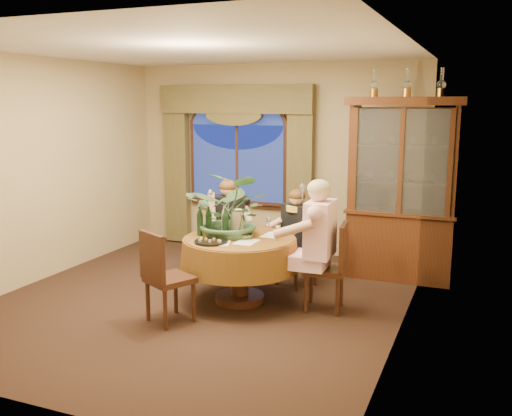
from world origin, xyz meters
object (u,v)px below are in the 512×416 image
at_px(oil_lamp_center, 407,83).
at_px(person_scarf, 297,237).
at_px(wine_bottle_3, 224,220).
at_px(wine_bottle_2, 209,218).
at_px(oil_lamp_left, 374,83).
at_px(centerpiece_plant, 232,181).
at_px(chair_back, 228,241).
at_px(olive_bowl, 245,236).
at_px(china_cabinet, 402,190).
at_px(stoneware_vase, 237,222).
at_px(dining_table, 240,270).
at_px(chair_right, 324,267).
at_px(wine_bottle_4, 209,221).
at_px(wine_bottle_0, 225,218).
at_px(person_back, 228,229).
at_px(wine_bottle_5, 225,223).
at_px(chair_front_left, 170,277).
at_px(chair_back_right, 296,248).
at_px(oil_lamp_right, 442,82).
at_px(wine_bottle_1, 200,221).
at_px(person_pink, 320,247).

bearing_deg(oil_lamp_center, person_scarf, -146.61).
bearing_deg(wine_bottle_3, wine_bottle_2, 169.31).
height_order(oil_lamp_left, centerpiece_plant, oil_lamp_left).
relative_size(chair_back, olive_bowl, 5.55).
bearing_deg(person_scarf, china_cabinet, -120.39).
height_order(stoneware_vase, centerpiece_plant, centerpiece_plant).
distance_m(dining_table, centerpiece_plant, 1.01).
relative_size(chair_right, wine_bottle_4, 2.91).
relative_size(chair_back, wine_bottle_4, 2.91).
relative_size(chair_back, centerpiece_plant, 0.88).
relative_size(china_cabinet, wine_bottle_0, 6.99).
bearing_deg(chair_right, olive_bowl, 92.73).
relative_size(person_back, wine_bottle_5, 3.89).
distance_m(chair_right, chair_back, 1.60).
bearing_deg(wine_bottle_0, wine_bottle_4, -109.64).
height_order(chair_back, chair_front_left, same).
xyz_separation_m(chair_back_right, wine_bottle_0, (-0.68, -0.61, 0.44)).
distance_m(oil_lamp_left, wine_bottle_5, 2.60).
height_order(oil_lamp_center, stoneware_vase, oil_lamp_center).
height_order(oil_lamp_right, chair_back, oil_lamp_right).
bearing_deg(wine_bottle_5, oil_lamp_left, 51.75).
xyz_separation_m(chair_back_right, stoneware_vase, (-0.49, -0.70, 0.42)).
height_order(china_cabinet, wine_bottle_4, china_cabinet).
bearing_deg(wine_bottle_1, china_cabinet, 39.68).
bearing_deg(oil_lamp_center, oil_lamp_left, 180.00).
xyz_separation_m(chair_back, chair_front_left, (0.08, -1.60, 0.00)).
distance_m(chair_right, stoneware_vase, 1.11).
xyz_separation_m(chair_front_left, wine_bottle_4, (0.06, 0.77, 0.44)).
relative_size(chair_back_right, olive_bowl, 5.55).
bearing_deg(chair_back_right, chair_front_left, 89.95).
relative_size(oil_lamp_left, wine_bottle_3, 1.03).
relative_size(dining_table, chair_back, 1.41).
relative_size(oil_lamp_left, wine_bottle_0, 1.03).
bearing_deg(person_pink, person_back, 60.74).
bearing_deg(oil_lamp_center, person_pink, -111.61).
bearing_deg(olive_bowl, person_scarf, 69.42).
bearing_deg(centerpiece_plant, wine_bottle_0, 142.74).
xyz_separation_m(chair_back_right, person_back, (-0.91, -0.02, 0.16)).
height_order(china_cabinet, chair_right, china_cabinet).
xyz_separation_m(china_cabinet, chair_back, (-2.05, -0.80, -0.67)).
relative_size(chair_right, wine_bottle_0, 2.91).
distance_m(person_pink, centerpiece_plant, 1.24).
bearing_deg(wine_bottle_3, chair_right, 2.32).
xyz_separation_m(oil_lamp_right, chair_right, (-0.99, -1.46, -2.00)).
bearing_deg(chair_right, dining_table, 90.00).
distance_m(oil_lamp_right, centerpiece_plant, 2.78).
xyz_separation_m(oil_lamp_right, centerpiece_plant, (-2.07, -1.50, -1.10)).
height_order(wine_bottle_1, wine_bottle_3, same).
bearing_deg(wine_bottle_4, person_scarf, 48.87).
distance_m(oil_lamp_right, wine_bottle_5, 3.08).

